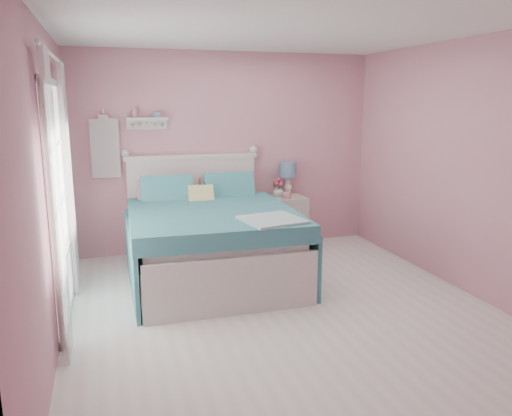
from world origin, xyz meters
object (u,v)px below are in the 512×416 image
vase (278,191)px  teacup (287,195)px  bed (209,241)px  table_lamp (288,172)px  nightstand (286,222)px

vase → teacup: (0.06, -0.17, -0.03)m
bed → table_lamp: (1.30, 0.98, 0.60)m
bed → nightstand: size_ratio=3.19×
table_lamp → nightstand: bearing=-118.2°
table_lamp → vase: 0.30m
nightstand → teacup: teacup is taller
vase → teacup: vase is taller
nightstand → vase: (-0.10, 0.06, 0.43)m
nightstand → vase: 0.44m
nightstand → table_lamp: size_ratio=1.56×
table_lamp → vase: (-0.16, -0.06, -0.24)m
bed → teacup: 1.45m
table_lamp → teacup: bearing=-113.0°
table_lamp → vase: bearing=-158.9°
vase → table_lamp: bearing=21.1°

